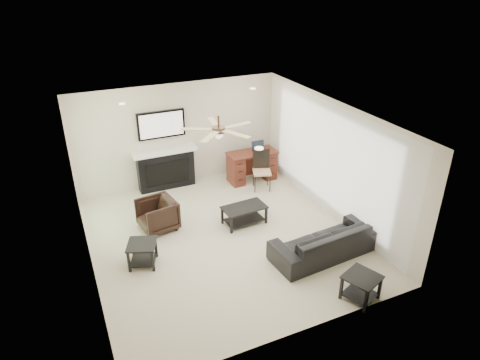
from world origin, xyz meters
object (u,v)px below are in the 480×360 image
at_px(sofa, 324,241).
at_px(armchair, 157,215).
at_px(fireplace_unit, 165,151).
at_px(coffee_table, 244,215).
at_px(desk, 252,166).

distance_m(sofa, armchair, 3.37).
relative_size(sofa, fireplace_unit, 1.07).
bearing_deg(coffee_table, armchair, 158.46).
xyz_separation_m(armchair, coffee_table, (1.70, -0.55, -0.13)).
height_order(fireplace_unit, desk, fireplace_unit).
height_order(sofa, armchair, armchair).
bearing_deg(desk, coffee_table, -120.15).
xyz_separation_m(fireplace_unit, desk, (2.06, -0.47, -0.57)).
relative_size(sofa, desk, 1.68).
distance_m(sofa, desk, 3.40).
relative_size(armchair, fireplace_unit, 0.38).
relative_size(coffee_table, desk, 0.74).
height_order(armchair, desk, desk).
xyz_separation_m(coffee_table, fireplace_unit, (-1.02, 2.27, 0.75)).
bearing_deg(armchair, coffee_table, 62.89).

